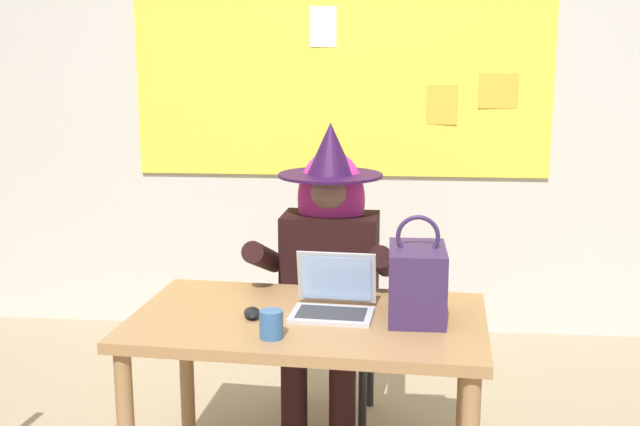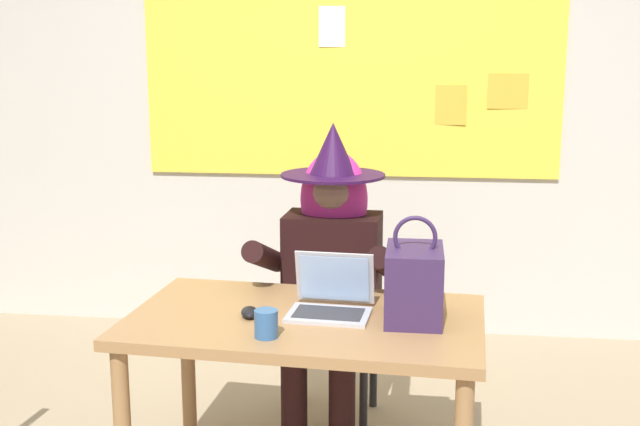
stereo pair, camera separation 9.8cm
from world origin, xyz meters
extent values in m
cube|color=beige|center=(0.00, 1.93, 1.41)|extent=(6.53, 0.10, 2.82)
cube|color=yellow|center=(0.00, 1.87, 1.55)|extent=(2.40, 0.02, 1.20)
cube|color=gold|center=(0.89, 1.85, 1.45)|extent=(0.22, 0.01, 0.20)
cube|color=gold|center=(0.57, 1.85, 1.37)|extent=(0.20, 0.01, 0.22)
cube|color=white|center=(-0.10, 1.85, 1.80)|extent=(0.15, 0.01, 0.23)
cube|color=#A37547|center=(0.01, 0.00, 0.70)|extent=(1.33, 0.84, 0.04)
cylinder|color=#A37547|center=(-0.55, 0.35, 0.34)|extent=(0.06, 0.06, 0.68)
cylinder|color=#A37547|center=(0.61, 0.27, 0.34)|extent=(0.06, 0.06, 0.68)
cube|color=#4C1E19|center=(0.03, 0.65, 0.42)|extent=(0.45, 0.45, 0.04)
cube|color=#4C1E19|center=(0.05, 0.84, 0.66)|extent=(0.38, 0.07, 0.45)
cylinder|color=#262628|center=(0.19, 0.47, 0.20)|extent=(0.04, 0.04, 0.40)
cylinder|color=#262628|center=(-0.15, 0.50, 0.20)|extent=(0.04, 0.04, 0.40)
cylinder|color=#262628|center=(0.21, 0.81, 0.20)|extent=(0.04, 0.04, 0.40)
cylinder|color=#262628|center=(-0.12, 0.84, 0.20)|extent=(0.04, 0.04, 0.40)
cylinder|color=black|center=(0.11, 0.29, 0.22)|extent=(0.11, 0.11, 0.44)
cylinder|color=black|center=(-0.09, 0.30, 0.22)|extent=(0.11, 0.11, 0.44)
cylinder|color=black|center=(0.12, 0.46, 0.47)|extent=(0.17, 0.43, 0.15)
cylinder|color=black|center=(-0.08, 0.47, 0.47)|extent=(0.17, 0.43, 0.15)
cube|color=black|center=(0.03, 0.67, 0.70)|extent=(0.43, 0.28, 0.52)
cylinder|color=black|center=(0.27, 0.43, 0.81)|extent=(0.11, 0.47, 0.24)
cylinder|color=black|center=(-0.23, 0.46, 0.81)|extent=(0.11, 0.47, 0.24)
sphere|color=#A37A60|center=(0.03, 0.67, 1.06)|extent=(0.20, 0.20, 0.20)
ellipsoid|color=#D82D8C|center=(0.03, 0.70, 1.02)|extent=(0.31, 0.23, 0.44)
cylinder|color=#2D0F38|center=(0.03, 0.67, 1.13)|extent=(0.46, 0.46, 0.01)
cone|color=#2D0F38|center=(0.03, 0.67, 1.25)|extent=(0.21, 0.21, 0.23)
cube|color=#B7B7BC|center=(0.09, 0.00, 0.73)|extent=(0.31, 0.23, 0.01)
cube|color=#333338|center=(0.09, 0.00, 0.74)|extent=(0.26, 0.16, 0.00)
cube|color=#B7B7BC|center=(0.10, 0.12, 0.83)|extent=(0.30, 0.08, 0.20)
cube|color=#99B7E0|center=(0.10, 0.11, 0.83)|extent=(0.26, 0.06, 0.18)
ellipsoid|color=black|center=(-0.19, -0.03, 0.74)|extent=(0.08, 0.12, 0.03)
cube|color=#38234C|center=(0.40, 0.02, 0.85)|extent=(0.20, 0.30, 0.26)
torus|color=#38234C|center=(0.40, 0.02, 1.02)|extent=(0.16, 0.02, 0.16)
cylinder|color=#336099|center=(-0.09, -0.23, 0.77)|extent=(0.08, 0.08, 0.09)
camera|label=1|loc=(0.30, -2.69, 1.65)|focal=44.00mm
camera|label=2|loc=(0.39, -2.68, 1.65)|focal=44.00mm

